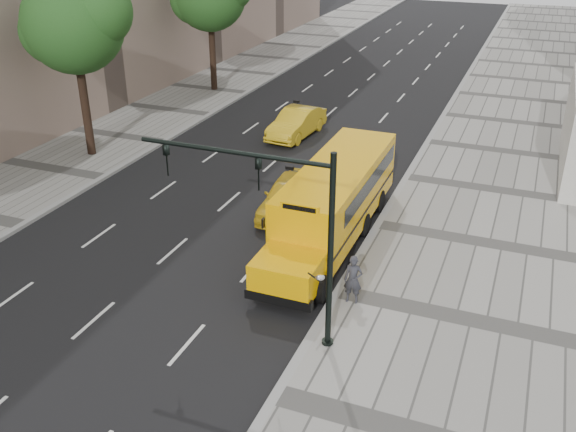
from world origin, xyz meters
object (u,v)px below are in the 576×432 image
at_px(school_bus, 336,196).
at_px(taxi_far, 296,123).
at_px(taxi_near, 290,195).
at_px(pedestrian, 353,280).
at_px(traffic_signal, 285,221).
at_px(tree_b, 75,22).

xyz_separation_m(school_bus, taxi_far, (-5.90, 10.94, -0.96)).
xyz_separation_m(taxi_near, pedestrian, (4.64, -5.98, 0.19)).
height_order(school_bus, pedestrian, school_bus).
xyz_separation_m(taxi_near, taxi_far, (-3.40, 9.66, -0.01)).
height_order(school_bus, taxi_near, school_bus).
xyz_separation_m(taxi_far, pedestrian, (8.04, -15.64, 0.20)).
bearing_deg(traffic_signal, pedestrian, 59.79).
distance_m(taxi_far, pedestrian, 17.58).
bearing_deg(traffic_signal, tree_b, 144.78).
bearing_deg(pedestrian, tree_b, 148.16).
height_order(tree_b, pedestrian, tree_b).
bearing_deg(school_bus, taxi_near, 152.84).
bearing_deg(pedestrian, traffic_signal, -125.51).
relative_size(school_bus, pedestrian, 6.71).
bearing_deg(school_bus, pedestrian, -65.48).
bearing_deg(taxi_far, traffic_signal, -64.68).
bearing_deg(school_bus, tree_b, 165.64).
height_order(pedestrian, traffic_signal, traffic_signal).
bearing_deg(tree_b, traffic_signal, -35.22).
distance_m(school_bus, taxi_near, 2.96).
xyz_separation_m(taxi_near, traffic_signal, (3.19, -8.48, 3.27)).
bearing_deg(traffic_signal, taxi_far, 109.97).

